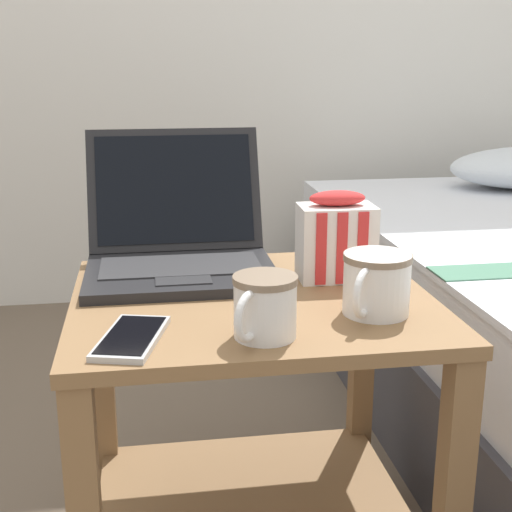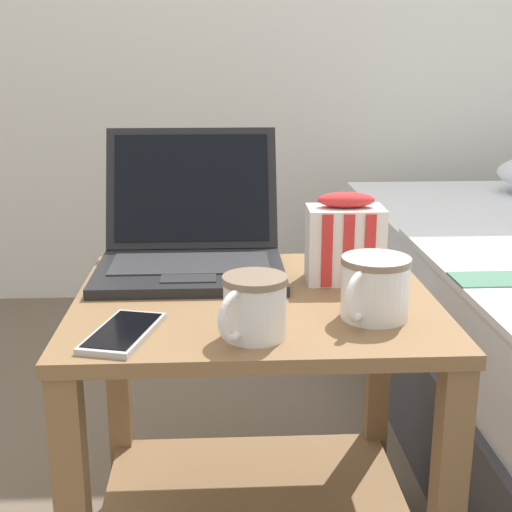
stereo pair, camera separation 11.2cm
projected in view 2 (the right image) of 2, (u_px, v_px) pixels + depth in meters
The scene contains 6 objects.
bedside_table at pixel (255, 403), 1.23m from camera, with size 0.59×0.52×0.54m.
laptop at pixel (191, 242), 1.32m from camera, with size 0.34×0.34×0.24m.
mug_front_left at pixel (374, 285), 1.07m from camera, with size 0.11×0.13×0.09m.
mug_front_right at pixel (254, 304), 0.99m from camera, with size 0.10×0.12×0.09m.
snack_bag at pixel (345, 241), 1.24m from camera, with size 0.13×0.09×0.16m.
cell_phone at pixel (123, 333), 1.01m from camera, with size 0.11×0.17×0.01m.
Camera 2 is at (-0.06, -1.11, 0.92)m, focal length 50.00 mm.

